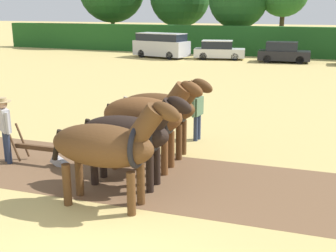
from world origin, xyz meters
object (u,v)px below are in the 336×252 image
(draft_horse_lead_left, at_px, (107,146))
(parked_van, at_px, (161,45))
(draft_horse_trail_left, at_px, (146,116))
(farmer_at_plow, at_px, (5,124))
(draft_horse_trail_right, at_px, (161,108))
(draft_horse_lead_right, at_px, (129,134))
(parked_car_left, at_px, (219,50))
(plow, at_px, (44,153))
(parked_car_center_left, at_px, (283,53))
(farmer_beside_team, at_px, (197,111))

(draft_horse_lead_left, xyz_separation_m, parked_van, (-10.21, 26.90, -0.27))
(draft_horse_trail_left, height_order, farmer_at_plow, draft_horse_trail_left)
(draft_horse_lead_left, height_order, draft_horse_trail_right, draft_horse_lead_left)
(draft_horse_trail_right, bearing_deg, farmer_at_plow, -153.37)
(draft_horse_lead_right, height_order, parked_car_left, draft_horse_lead_right)
(plow, height_order, parked_car_center_left, parked_car_center_left)
(draft_horse_lead_left, height_order, parked_car_left, draft_horse_lead_left)
(draft_horse_trail_left, relative_size, parked_van, 0.55)
(draft_horse_lead_right, bearing_deg, farmer_beside_team, 80.94)
(draft_horse_lead_left, xyz_separation_m, draft_horse_trail_right, (-0.26, 3.44, 0.03))
(plow, height_order, parked_car_left, parked_car_left)
(farmer_beside_team, bearing_deg, draft_horse_lead_left, -84.97)
(draft_horse_lead_left, distance_m, draft_horse_lead_right, 1.15)
(parked_car_left, bearing_deg, draft_horse_lead_right, -90.57)
(draft_horse_lead_left, xyz_separation_m, parked_car_center_left, (0.08, 27.50, -0.58))
(plow, bearing_deg, draft_horse_lead_left, -31.82)
(draft_horse_lead_right, xyz_separation_m, plow, (-2.81, 0.37, -0.96))
(draft_horse_lead_right, xyz_separation_m, farmer_beside_team, (0.35, 4.03, -0.34))
(draft_horse_lead_right, distance_m, draft_horse_trail_left, 1.16)
(draft_horse_lead_right, distance_m, farmer_beside_team, 4.06)
(parked_van, relative_size, parked_car_left, 1.14)
(farmer_beside_team, bearing_deg, plow, -122.84)
(plow, distance_m, farmer_beside_team, 4.87)
(parked_van, bearing_deg, draft_horse_lead_right, -56.84)
(draft_horse_lead_left, distance_m, farmer_at_plow, 4.12)
(draft_horse_trail_left, distance_m, plow, 3.04)
(draft_horse_trail_left, distance_m, farmer_at_plow, 3.89)
(plow, xyz_separation_m, parked_car_center_left, (2.97, 25.98, 0.44))
(farmer_beside_team, bearing_deg, farmer_at_plow, -128.87)
(draft_horse_trail_right, relative_size, parked_van, 0.56)
(farmer_at_plow, xyz_separation_m, farmer_beside_team, (4.17, 3.92, -0.13))
(draft_horse_trail_right, xyz_separation_m, parked_car_center_left, (0.34, 24.06, -0.61))
(draft_horse_lead_left, relative_size, farmer_at_plow, 1.65)
(farmer_at_plow, bearing_deg, draft_horse_trail_left, -42.07)
(draft_horse_lead_left, bearing_deg, draft_horse_trail_right, 90.15)
(draft_horse_lead_left, xyz_separation_m, farmer_beside_team, (0.26, 5.18, -0.40))
(draft_horse_lead_left, bearing_deg, plow, 148.18)
(parked_car_center_left, bearing_deg, draft_horse_lead_right, -95.02)
(farmer_beside_team, distance_m, parked_van, 24.12)
(farmer_at_plow, relative_size, parked_car_left, 0.41)
(draft_horse_trail_left, distance_m, parked_car_center_left, 25.22)
(draft_horse_trail_right, height_order, farmer_beside_team, draft_horse_trail_right)
(draft_horse_lead_left, distance_m, farmer_beside_team, 5.20)
(draft_horse_trail_right, distance_m, farmer_beside_team, 1.87)
(plow, relative_size, parked_car_left, 0.39)
(plow, distance_m, parked_van, 26.43)
(draft_horse_lead_left, xyz_separation_m, draft_horse_lead_right, (-0.08, 1.15, -0.06))
(draft_horse_lead_left, relative_size, draft_horse_trail_right, 1.05)
(parked_van, height_order, parked_car_center_left, parked_van)
(parked_van, bearing_deg, parked_car_center_left, 15.03)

